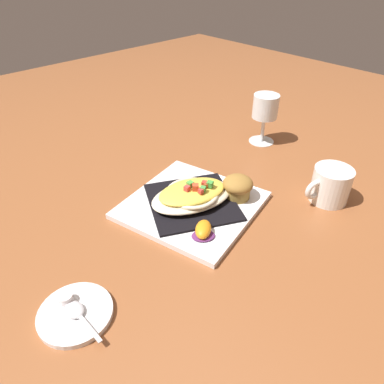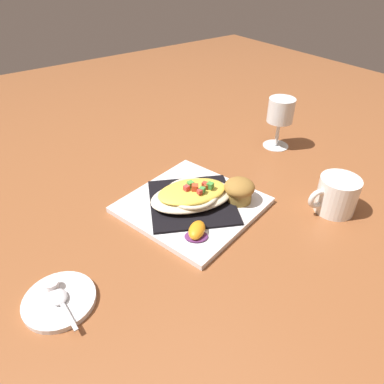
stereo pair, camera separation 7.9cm
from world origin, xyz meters
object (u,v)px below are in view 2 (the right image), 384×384
at_px(stemmed_glass, 280,114).
at_px(spoon, 59,298).
at_px(creamer_cup_0, 52,285).
at_px(muffin, 239,190).
at_px(coffee_mug, 336,197).
at_px(creamer_saucer, 59,301).
at_px(orange_garnish, 197,231).
at_px(square_plate, 192,205).
at_px(gratin_dish, 192,194).

bearing_deg(stemmed_glass, spoon, 103.65).
distance_m(stemmed_glass, creamer_cup_0, 0.73).
height_order(muffin, coffee_mug, coffee_mug).
bearing_deg(muffin, creamer_saucer, 93.08).
height_order(orange_garnish, spoon, orange_garnish).
relative_size(creamer_saucer, creamer_cup_0, 5.07).
distance_m(square_plate, muffin, 0.11).
bearing_deg(muffin, orange_garnish, 104.21).
height_order(square_plate, spoon, spoon).
bearing_deg(gratin_dish, creamer_saucer, 103.08).
bearing_deg(spoon, orange_garnish, -92.14).
height_order(square_plate, coffee_mug, coffee_mug).
xyz_separation_m(orange_garnish, coffee_mug, (-0.10, -0.31, 0.01)).
xyz_separation_m(stemmed_glass, spoon, (-0.17, 0.71, -0.09)).
relative_size(gratin_dish, stemmed_glass, 1.48).
relative_size(spoon, creamer_cup_0, 4.06).
height_order(gratin_dish, creamer_cup_0, gratin_dish).
xyz_separation_m(gratin_dish, coffee_mug, (-0.20, -0.25, 0.00)).
height_order(creamer_saucer, creamer_cup_0, creamer_cup_0).
relative_size(gratin_dish, spoon, 2.21).
height_order(creamer_saucer, spoon, spoon).
distance_m(coffee_mug, stemmed_glass, 0.32).
bearing_deg(gratin_dish, spoon, 103.72).
bearing_deg(creamer_saucer, square_plate, -76.89).
bearing_deg(creamer_saucer, stemmed_glass, -76.66).
bearing_deg(creamer_saucer, gratin_dish, -76.92).
distance_m(square_plate, stemmed_glass, 0.40).
xyz_separation_m(muffin, creamer_cup_0, (0.00, 0.43, -0.02)).
relative_size(square_plate, stemmed_glass, 1.88).
height_order(orange_garnish, coffee_mug, coffee_mug).
distance_m(orange_garnish, creamer_saucer, 0.28).
bearing_deg(coffee_mug, creamer_saucer, 78.53).
relative_size(square_plate, creamer_saucer, 2.25).
bearing_deg(creamer_saucer, muffin, -86.92).
bearing_deg(coffee_mug, gratin_dish, 51.83).
relative_size(gratin_dish, coffee_mug, 1.85).
height_order(square_plate, gratin_dish, gratin_dish).
relative_size(gratin_dish, muffin, 3.10).
relative_size(stemmed_glass, spoon, 1.50).
distance_m(gratin_dish, orange_garnish, 0.11).
bearing_deg(spoon, creamer_cup_0, 0.56).
bearing_deg(muffin, creamer_cup_0, 89.42).
xyz_separation_m(orange_garnish, stemmed_glass, (0.18, -0.43, 0.08)).
distance_m(spoon, creamer_cup_0, 0.03).
height_order(gratin_dish, coffee_mug, coffee_mug).
bearing_deg(square_plate, muffin, -121.15).
xyz_separation_m(spoon, creamer_cup_0, (0.03, 0.00, 0.00)).
distance_m(gratin_dish, muffin, 0.11).
xyz_separation_m(muffin, creamer_saucer, (-0.02, 0.43, -0.04)).
bearing_deg(spoon, square_plate, -76.25).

